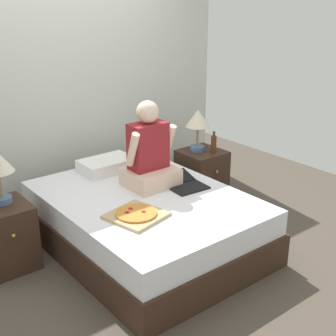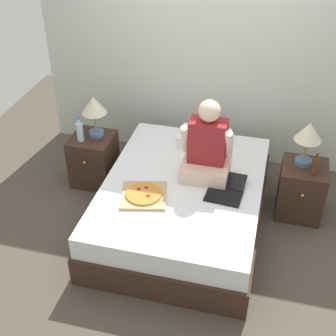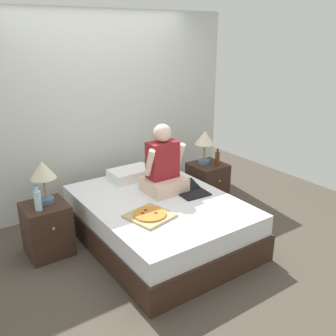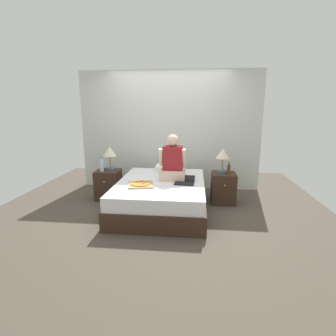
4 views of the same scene
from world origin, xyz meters
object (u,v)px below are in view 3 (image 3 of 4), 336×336
object	(u,v)px
nightstand_left	(47,229)
lamp_on_right_nightstand	(205,140)
bed	(159,220)
water_bottle	(38,200)
person_seated	(163,167)
pizza_box	(150,215)
nightstand_right	(207,183)
beer_bottle	(217,158)
laptop	(191,191)
lamp_on_left_nightstand	(43,173)

from	to	relation	value
nightstand_left	lamp_on_right_nightstand	size ratio (longest dim) A/B	1.25
bed	water_bottle	size ratio (longest dim) A/B	7.26
person_seated	pizza_box	size ratio (longest dim) A/B	1.63
nightstand_right	beer_bottle	world-z (taller)	beer_bottle
water_bottle	lamp_on_right_nightstand	world-z (taller)	lamp_on_right_nightstand
water_bottle	person_seated	bearing A→B (deg)	-8.41
water_bottle	laptop	bearing A→B (deg)	-15.35
nightstand_right	nightstand_left	bearing A→B (deg)	180.00
lamp_on_left_nightstand	person_seated	distance (m)	1.29
nightstand_left	person_seated	xyz separation A→B (m)	(1.28, -0.29, 0.51)
bed	pizza_box	distance (m)	0.50
beer_bottle	person_seated	size ratio (longest dim) A/B	0.29
nightstand_left	beer_bottle	size ratio (longest dim) A/B	2.44
person_seated	laptop	size ratio (longest dim) A/B	1.78
lamp_on_left_nightstand	lamp_on_right_nightstand	world-z (taller)	same
water_bottle	beer_bottle	distance (m)	2.35
nightstand_right	pizza_box	xyz separation A→B (m)	(-1.40, -0.76, 0.25)
bed	person_seated	size ratio (longest dim) A/B	2.57
lamp_on_left_nightstand	pizza_box	bearing A→B (deg)	-46.58
bed	lamp_on_left_nightstand	size ratio (longest dim) A/B	4.45
water_bottle	beer_bottle	bearing A→B (deg)	-0.24
lamp_on_right_nightstand	laptop	size ratio (longest dim) A/B	1.03
beer_bottle	person_seated	xyz separation A→B (m)	(-0.99, -0.19, 0.14)
laptop	beer_bottle	bearing A→B (deg)	28.96
water_bottle	nightstand_right	size ratio (longest dim) A/B	0.49
nightstand_right	laptop	bearing A→B (deg)	-143.05
nightstand_right	lamp_on_right_nightstand	xyz separation A→B (m)	(-0.03, 0.05, 0.61)
lamp_on_right_nightstand	lamp_on_left_nightstand	bearing A→B (deg)	180.00
water_bottle	laptop	xyz separation A→B (m)	(1.58, -0.43, -0.14)
nightstand_right	beer_bottle	bearing A→B (deg)	-54.99
water_bottle	lamp_on_right_nightstand	size ratio (longest dim) A/B	0.61
laptop	water_bottle	bearing A→B (deg)	164.65
nightstand_left	person_seated	distance (m)	1.41
person_seated	laptop	xyz separation A→B (m)	(0.22, -0.23, -0.27)
bed	water_bottle	distance (m)	1.31
beer_bottle	bed	bearing A→B (deg)	-162.64
lamp_on_right_nightstand	beer_bottle	bearing A→B (deg)	-56.31
bed	nightstand_right	distance (m)	1.19
bed	beer_bottle	xyz separation A→B (m)	(1.17, 0.37, 0.41)
person_seated	water_bottle	bearing A→B (deg)	171.59
beer_bottle	lamp_on_right_nightstand	bearing A→B (deg)	123.69
beer_bottle	pizza_box	distance (m)	1.61
bed	nightstand_left	world-z (taller)	nightstand_left
lamp_on_right_nightstand	bed	bearing A→B (deg)	-154.27
water_bottle	nightstand_left	bearing A→B (deg)	48.35
pizza_box	nightstand_right	bearing A→B (deg)	28.45
laptop	bed	bearing A→B (deg)	171.69
lamp_on_left_nightstand	lamp_on_right_nightstand	distance (m)	2.13
beer_bottle	laptop	world-z (taller)	beer_bottle
nightstand_left	pizza_box	xyz separation A→B (m)	(0.80, -0.76, 0.25)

